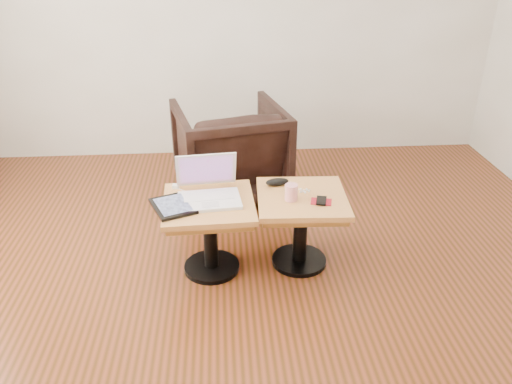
{
  "coord_description": "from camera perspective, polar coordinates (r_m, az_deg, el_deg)",
  "views": [
    {
      "loc": [
        -0.18,
        -2.17,
        1.84
      ],
      "look_at": [
        0.01,
        0.37,
        0.52
      ],
      "focal_mm": 35.0,
      "sensor_mm": 36.0,
      "label": 1
    }
  ],
  "objects": [
    {
      "name": "room_shell",
      "position": [
        2.23,
        0.55,
        14.67
      ],
      "size": [
        4.52,
        4.52,
        2.71
      ],
      "color": "#41250C",
      "rests_on": "ground"
    },
    {
      "name": "side_table_left",
      "position": [
        2.94,
        -5.34,
        -3.09
      ],
      "size": [
        0.54,
        0.54,
        0.47
      ],
      "rotation": [
        0.0,
        0.0,
        0.04
      ],
      "color": "black",
      "rests_on": "ground"
    },
    {
      "name": "side_table_right",
      "position": [
        3.0,
        5.19,
        -2.42
      ],
      "size": [
        0.54,
        0.54,
        0.47
      ],
      "rotation": [
        0.0,
        0.0,
        -0.04
      ],
      "color": "black",
      "rests_on": "ground"
    },
    {
      "name": "laptop",
      "position": [
        2.9,
        -5.47,
        0.22
      ],
      "size": [
        0.38,
        0.36,
        0.24
      ],
      "rotation": [
        0.0,
        0.0,
        0.1
      ],
      "color": "white",
      "rests_on": "side_table_left"
    },
    {
      "name": "tablet",
      "position": [
        2.84,
        -9.48,
        -1.59
      ],
      "size": [
        0.3,
        0.33,
        0.02
      ],
      "rotation": [
        0.0,
        0.0,
        0.39
      ],
      "color": "black",
      "rests_on": "side_table_left"
    },
    {
      "name": "charging_adapter",
      "position": [
        3.06,
        -9.18,
        0.65
      ],
      "size": [
        0.04,
        0.04,
        0.02
      ],
      "primitive_type": "cube",
      "rotation": [
        0.0,
        0.0,
        -0.14
      ],
      "color": "white",
      "rests_on": "side_table_left"
    },
    {
      "name": "glasses_case",
      "position": [
        3.05,
        2.43,
        1.16
      ],
      "size": [
        0.15,
        0.08,
        0.05
      ],
      "primitive_type": "ellipsoid",
      "rotation": [
        0.0,
        0.0,
        0.15
      ],
      "color": "black",
      "rests_on": "side_table_right"
    },
    {
      "name": "striped_cup",
      "position": [
        2.87,
        4.05,
        -0.04
      ],
      "size": [
        0.09,
        0.09,
        0.1
      ],
      "primitive_type": "cylinder",
      "rotation": [
        0.0,
        0.0,
        0.17
      ],
      "color": "#E44055",
      "rests_on": "side_table_right"
    },
    {
      "name": "earbuds_tangle",
      "position": [
        2.99,
        5.54,
        0.14
      ],
      "size": [
        0.07,
        0.06,
        0.01
      ],
      "color": "white",
      "rests_on": "side_table_right"
    },
    {
      "name": "phone_on_sleeve",
      "position": [
        2.88,
        7.47,
        -1.04
      ],
      "size": [
        0.13,
        0.11,
        0.01
      ],
      "rotation": [
        0.0,
        0.0,
        -0.24
      ],
      "color": "maroon",
      "rests_on": "side_table_right"
    },
    {
      "name": "armchair",
      "position": [
        3.84,
        -2.99,
        4.71
      ],
      "size": [
        0.94,
        0.95,
        0.73
      ],
      "primitive_type": "imported",
      "rotation": [
        0.0,
        0.0,
        3.36
      ],
      "color": "black",
      "rests_on": "ground"
    }
  ]
}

